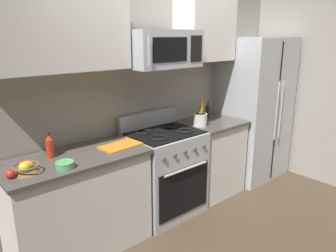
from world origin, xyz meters
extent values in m
plane|color=#473828|center=(0.00, 0.00, 0.00)|extent=(16.00, 16.00, 0.00)
cube|color=#9E998E|center=(0.00, 1.07, 1.30)|extent=(8.00, 0.10, 2.60)
cube|color=silver|center=(-1.01, 0.69, 0.44)|extent=(1.20, 0.58, 0.88)
cube|color=#4C4742|center=(-1.01, 0.69, 0.90)|extent=(1.24, 0.62, 0.03)
cube|color=#B2B5BA|center=(0.00, 0.69, 0.46)|extent=(0.76, 0.62, 0.91)
cube|color=black|center=(0.00, 0.37, 0.36)|extent=(0.67, 0.01, 0.51)
cylinder|color=#B2B5BA|center=(0.00, 0.35, 0.62)|extent=(0.57, 0.02, 0.02)
cube|color=black|center=(0.00, 0.69, 0.92)|extent=(0.73, 0.56, 0.02)
cube|color=#B2B5BA|center=(0.00, 0.97, 1.00)|extent=(0.76, 0.06, 0.18)
torus|color=black|center=(-0.18, 0.56, 0.93)|extent=(0.17, 0.17, 0.02)
torus|color=black|center=(0.18, 0.56, 0.93)|extent=(0.17, 0.17, 0.02)
torus|color=black|center=(-0.18, 0.82, 0.93)|extent=(0.17, 0.17, 0.02)
torus|color=black|center=(0.18, 0.82, 0.93)|extent=(0.17, 0.17, 0.02)
cylinder|color=#4C4C51|center=(-0.27, 0.37, 0.79)|extent=(0.04, 0.02, 0.04)
cylinder|color=#4C4C51|center=(-0.14, 0.37, 0.79)|extent=(0.04, 0.02, 0.04)
cylinder|color=#4C4C51|center=(0.00, 0.37, 0.79)|extent=(0.04, 0.02, 0.04)
cylinder|color=#4C4C51|center=(0.14, 0.37, 0.79)|extent=(0.04, 0.02, 0.04)
cylinder|color=#4C4C51|center=(0.27, 0.37, 0.79)|extent=(0.04, 0.02, 0.04)
cube|color=silver|center=(0.75, 0.69, 0.44)|extent=(0.67, 0.58, 0.88)
cube|color=#4C4742|center=(0.75, 0.69, 0.90)|extent=(0.71, 0.62, 0.03)
cube|color=#B2B5BA|center=(1.57, 0.67, 0.94)|extent=(0.90, 0.69, 1.88)
cube|color=black|center=(1.57, 0.32, 0.94)|extent=(0.01, 0.01, 1.79)
cylinder|color=#B2B5BA|center=(1.52, 0.30, 0.99)|extent=(0.02, 0.02, 0.75)
cylinder|color=#B2B5BA|center=(1.62, 0.30, 0.99)|extent=(0.02, 0.02, 0.75)
cube|color=#9E998E|center=(2.12, 0.00, 1.30)|extent=(0.10, 8.00, 2.60)
cube|color=#B2B5BA|center=(0.00, 0.72, 1.78)|extent=(0.76, 0.40, 0.36)
cube|color=black|center=(-0.07, 0.52, 1.78)|extent=(0.42, 0.01, 0.22)
cube|color=black|center=(0.27, 0.52, 1.78)|extent=(0.15, 0.01, 0.25)
cylinder|color=#B2B5BA|center=(-0.34, 0.49, 1.78)|extent=(0.02, 0.02, 0.25)
cube|color=silver|center=(-1.01, 0.85, 2.01)|extent=(1.23, 0.34, 0.79)
cube|color=silver|center=(0.75, 0.85, 2.01)|extent=(0.70, 0.34, 0.79)
cylinder|color=white|center=(0.51, 0.66, 0.98)|extent=(0.15, 0.15, 0.14)
cylinder|color=black|center=(0.51, 0.66, 0.99)|extent=(0.13, 0.13, 0.12)
cylinder|color=yellow|center=(0.52, 0.65, 1.07)|extent=(0.03, 0.04, 0.26)
cylinder|color=green|center=(0.51, 0.67, 1.08)|extent=(0.07, 0.02, 0.28)
cylinder|color=orange|center=(0.51, 0.66, 1.09)|extent=(0.06, 0.03, 0.30)
cone|color=brown|center=(-1.43, 0.59, 0.94)|extent=(0.19, 0.19, 0.06)
torus|color=brown|center=(-1.43, 0.59, 0.97)|extent=(0.20, 0.20, 0.01)
sphere|color=red|center=(-1.44, 0.62, 0.97)|extent=(0.08, 0.08, 0.08)
sphere|color=orange|center=(-1.41, 0.60, 0.97)|extent=(0.07, 0.07, 0.07)
sphere|color=yellow|center=(-1.45, 0.58, 0.97)|extent=(0.08, 0.08, 0.08)
sphere|color=#9EB74C|center=(-1.43, 0.60, 0.97)|extent=(0.07, 0.07, 0.07)
sphere|color=red|center=(-1.55, 0.58, 0.94)|extent=(0.07, 0.07, 0.07)
cube|color=orange|center=(-0.57, 0.64, 0.92)|extent=(0.39, 0.25, 0.02)
cylinder|color=#382314|center=(0.82, 0.82, 0.99)|extent=(0.05, 0.05, 0.16)
cone|color=#382314|center=(0.82, 0.82, 1.09)|extent=(0.05, 0.05, 0.04)
cylinder|color=black|center=(0.82, 0.82, 1.12)|extent=(0.02, 0.02, 0.01)
cylinder|color=red|center=(-1.17, 0.80, 0.99)|extent=(0.07, 0.07, 0.16)
cone|color=red|center=(-1.17, 0.80, 1.09)|extent=(0.06, 0.06, 0.04)
cylinder|color=black|center=(-1.17, 0.80, 1.12)|extent=(0.03, 0.03, 0.01)
cylinder|color=#59AD66|center=(-1.17, 0.50, 0.93)|extent=(0.14, 0.14, 0.05)
torus|color=#59AD66|center=(-1.17, 0.50, 0.96)|extent=(0.14, 0.14, 0.01)
camera|label=1|loc=(-2.08, -1.78, 1.91)|focal=34.36mm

